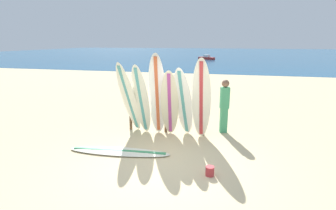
% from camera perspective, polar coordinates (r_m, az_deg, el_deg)
% --- Properties ---
extents(ground_plane, '(120.00, 120.00, 0.00)m').
position_cam_1_polar(ground_plane, '(6.41, -1.27, -13.12)').
color(ground_plane, '#D3BC8C').
extents(ocean_water, '(120.00, 80.00, 0.01)m').
position_cam_1_polar(ocean_water, '(63.60, 12.38, 10.92)').
color(ocean_water, '#1E5984').
rests_on(ocean_water, ground).
extents(surfboard_rack, '(2.52, 0.09, 1.08)m').
position_cam_1_polar(surfboard_rack, '(8.38, -0.48, -1.47)').
color(surfboard_rack, brown).
rests_on(surfboard_rack, ground).
extents(surfboard_leaning_far_left, '(0.69, 1.15, 2.33)m').
position_cam_1_polar(surfboard_leaning_far_left, '(8.19, -8.49, 1.42)').
color(surfboard_leaning_far_left, white).
rests_on(surfboard_leaning_far_left, ground).
extents(surfboard_leaning_left, '(0.58, 0.84, 2.26)m').
position_cam_1_polar(surfboard_leaning_left, '(8.06, -5.85, 1.05)').
color(surfboard_leaning_left, silver).
rests_on(surfboard_leaning_left, ground).
extents(surfboard_leaning_center_left, '(0.62, 0.73, 2.59)m').
position_cam_1_polar(surfboard_leaning_center_left, '(7.94, -2.37, 2.13)').
color(surfboard_leaning_center_left, white).
rests_on(surfboard_leaning_center_left, ground).
extents(surfboard_leaning_center, '(0.64, 0.85, 2.11)m').
position_cam_1_polar(surfboard_leaning_center, '(7.85, 0.36, 0.23)').
color(surfboard_leaning_center, beige).
rests_on(surfboard_leaning_center, ground).
extents(surfboard_leaning_center_right, '(0.66, 1.03, 2.20)m').
position_cam_1_polar(surfboard_leaning_center_right, '(7.81, 3.38, 0.47)').
color(surfboard_leaning_center_right, white).
rests_on(surfboard_leaning_center_right, ground).
extents(surfboard_leaning_right, '(0.56, 0.70, 2.48)m').
position_cam_1_polar(surfboard_leaning_right, '(7.64, 7.25, 1.14)').
color(surfboard_leaning_right, white).
rests_on(surfboard_leaning_right, ground).
extents(surfboard_lying_on_sand, '(2.78, 0.78, 0.08)m').
position_cam_1_polar(surfboard_lying_on_sand, '(7.20, -10.60, -9.91)').
color(surfboard_lying_on_sand, silver).
rests_on(surfboard_lying_on_sand, ground).
extents(beachgoer_standing, '(0.31, 0.24, 1.72)m').
position_cam_1_polar(beachgoer_standing, '(8.49, 12.19, 0.22)').
color(beachgoer_standing, '#3F9966').
rests_on(beachgoer_standing, ground).
extents(small_boat_offshore, '(2.76, 2.17, 0.71)m').
position_cam_1_polar(small_boat_offshore, '(42.74, 8.37, 10.15)').
color(small_boat_offshore, '#B22D28').
rests_on(small_boat_offshore, ocean_water).
extents(sand_bucket, '(0.19, 0.19, 0.21)m').
position_cam_1_polar(sand_bucket, '(6.02, 9.09, -14.01)').
color(sand_bucket, '#B73338').
rests_on(sand_bucket, ground).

